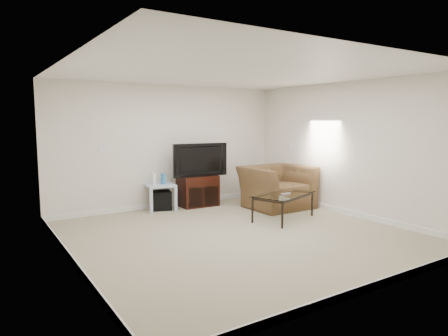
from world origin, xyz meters
TOP-DOWN VIEW (x-y plane):
  - floor at (0.00, 0.00)m, footprint 5.00×5.00m
  - ceiling at (0.00, 0.00)m, footprint 5.00×5.00m
  - wall_back at (0.00, 2.50)m, footprint 5.00×0.02m
  - wall_left at (-2.50, 0.00)m, footprint 0.02×5.00m
  - wall_right at (2.50, 0.00)m, footprint 0.02×5.00m
  - plate_back at (-1.40, 2.49)m, footprint 0.12×0.02m
  - plate_right_switch at (2.49, 1.60)m, footprint 0.02×0.09m
  - plate_right_outlet at (2.49, 1.30)m, footprint 0.02×0.08m
  - tv_stand at (0.50, 2.22)m, footprint 0.79×0.57m
  - dvd_player at (0.50, 2.18)m, footprint 0.48×0.34m
  - television at (0.50, 2.19)m, footprint 1.11×0.32m
  - side_table at (-0.33, 2.28)m, footprint 0.61×0.61m
  - subwoofer at (-0.30, 2.30)m, footprint 0.46×0.46m
  - game_console at (-0.46, 2.28)m, footprint 0.08×0.18m
  - game_case at (-0.27, 2.25)m, footprint 0.06×0.15m
  - recliner at (1.79, 1.20)m, footprint 1.31×0.86m
  - coffee_table at (1.24, 0.35)m, footprint 1.36×1.04m
  - remote at (1.23, 0.29)m, footprint 0.19×0.05m

SIDE VIEW (x-z plane):
  - floor at x=0.00m, z-range 0.00..0.00m
  - subwoofer at x=-0.30m, z-range 0.00..0.37m
  - coffee_table at x=1.24m, z-range 0.00..0.47m
  - side_table at x=-0.33m, z-range 0.00..0.52m
  - plate_right_outlet at x=2.49m, z-range 0.24..0.36m
  - tv_stand at x=0.50m, z-range 0.00..0.64m
  - remote at x=1.23m, z-range 0.47..0.49m
  - dvd_player at x=0.50m, z-range 0.50..0.57m
  - recliner at x=1.79m, z-range 0.00..1.15m
  - game_case at x=-0.27m, z-range 0.52..0.73m
  - game_console at x=-0.46m, z-range 0.52..0.76m
  - television at x=0.50m, z-range 0.64..1.32m
  - wall_back at x=0.00m, z-range 0.00..2.50m
  - wall_left at x=-2.50m, z-range 0.00..2.50m
  - wall_right at x=2.50m, z-range 0.00..2.50m
  - plate_back at x=-1.40m, z-range 1.19..1.31m
  - plate_right_switch at x=2.49m, z-range 1.19..1.31m
  - ceiling at x=0.00m, z-range 2.50..2.50m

